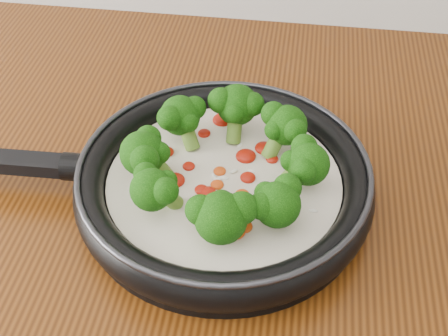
# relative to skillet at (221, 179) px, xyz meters

# --- Properties ---
(skillet) EXTENTS (0.51, 0.33, 0.09)m
(skillet) POSITION_rel_skillet_xyz_m (0.00, 0.00, 0.00)
(skillet) COLOR black
(skillet) RESTS_ON counter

